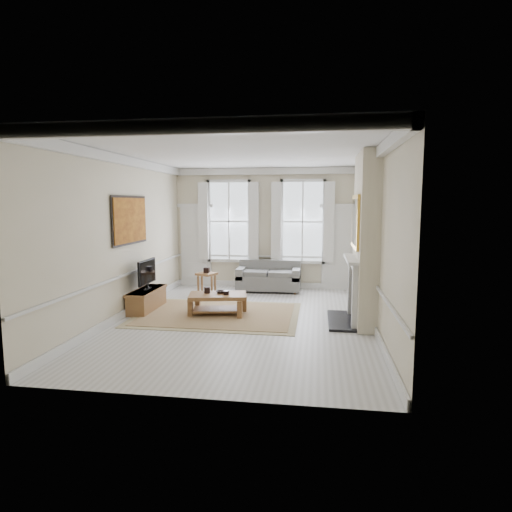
% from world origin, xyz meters
% --- Properties ---
extents(floor, '(7.20, 7.20, 0.00)m').
position_xyz_m(floor, '(0.00, 0.00, 0.00)').
color(floor, '#B7B5AD').
rests_on(floor, ground).
extents(ceiling, '(7.20, 7.20, 0.00)m').
position_xyz_m(ceiling, '(0.00, 0.00, 3.40)').
color(ceiling, white).
rests_on(ceiling, back_wall).
extents(back_wall, '(5.20, 0.00, 5.20)m').
position_xyz_m(back_wall, '(0.00, 3.60, 1.70)').
color(back_wall, beige).
rests_on(back_wall, floor).
extents(left_wall, '(0.00, 7.20, 7.20)m').
position_xyz_m(left_wall, '(-2.60, 0.00, 1.70)').
color(left_wall, beige).
rests_on(left_wall, floor).
extents(right_wall, '(0.00, 7.20, 7.20)m').
position_xyz_m(right_wall, '(2.60, 0.00, 1.70)').
color(right_wall, beige).
rests_on(right_wall, floor).
extents(window_left, '(1.26, 0.20, 2.20)m').
position_xyz_m(window_left, '(-1.05, 3.55, 1.90)').
color(window_left, '#B2BCC6').
rests_on(window_left, back_wall).
extents(window_right, '(1.26, 0.20, 2.20)m').
position_xyz_m(window_right, '(1.05, 3.55, 1.90)').
color(window_right, '#B2BCC6').
rests_on(window_right, back_wall).
extents(door_left, '(0.90, 0.08, 2.30)m').
position_xyz_m(door_left, '(-2.05, 3.56, 1.15)').
color(door_left, silver).
rests_on(door_left, floor).
extents(door_right, '(0.90, 0.08, 2.30)m').
position_xyz_m(door_right, '(2.05, 3.56, 1.15)').
color(door_right, silver).
rests_on(door_right, floor).
extents(painting, '(0.05, 1.66, 1.06)m').
position_xyz_m(painting, '(-2.56, 0.30, 2.05)').
color(painting, '#C47A21').
rests_on(painting, left_wall).
extents(chimney_breast, '(0.35, 1.70, 3.38)m').
position_xyz_m(chimney_breast, '(2.43, 0.20, 1.70)').
color(chimney_breast, beige).
rests_on(chimney_breast, floor).
extents(hearth, '(0.55, 1.50, 0.05)m').
position_xyz_m(hearth, '(2.00, 0.20, 0.03)').
color(hearth, black).
rests_on(hearth, floor).
extents(fireplace, '(0.21, 1.45, 1.33)m').
position_xyz_m(fireplace, '(2.20, 0.20, 0.73)').
color(fireplace, silver).
rests_on(fireplace, floor).
extents(mirror, '(0.06, 1.26, 1.06)m').
position_xyz_m(mirror, '(2.21, 0.20, 2.05)').
color(mirror, gold).
rests_on(mirror, chimney_breast).
extents(sofa, '(1.73, 0.84, 0.83)m').
position_xyz_m(sofa, '(0.16, 3.11, 0.35)').
color(sofa, '#61615E').
rests_on(sofa, floor).
extents(side_table, '(0.59, 0.59, 0.55)m').
position_xyz_m(side_table, '(-1.47, 2.56, 0.44)').
color(side_table, brown).
rests_on(side_table, floor).
extents(rug, '(3.50, 2.60, 0.02)m').
position_xyz_m(rug, '(-0.64, 0.37, 0.01)').
color(rug, olive).
rests_on(rug, floor).
extents(coffee_table, '(1.35, 0.94, 0.46)m').
position_xyz_m(coffee_table, '(-0.64, 0.37, 0.38)').
color(coffee_table, brown).
rests_on(coffee_table, rug).
extents(ceramic_pot_a, '(0.13, 0.13, 0.13)m').
position_xyz_m(ceramic_pot_a, '(-0.89, 0.42, 0.53)').
color(ceramic_pot_a, black).
rests_on(ceramic_pot_a, coffee_table).
extents(ceramic_pot_b, '(0.12, 0.12, 0.09)m').
position_xyz_m(ceramic_pot_b, '(-0.44, 0.32, 0.51)').
color(ceramic_pot_b, black).
rests_on(ceramic_pot_b, coffee_table).
extents(bowl, '(0.23, 0.23, 0.05)m').
position_xyz_m(bowl, '(-0.59, 0.47, 0.49)').
color(bowl, black).
rests_on(bowl, coffee_table).
extents(tv_stand, '(0.43, 1.33, 0.48)m').
position_xyz_m(tv_stand, '(-2.34, 0.55, 0.24)').
color(tv_stand, brown).
rests_on(tv_stand, floor).
extents(tv, '(0.08, 0.90, 0.68)m').
position_xyz_m(tv, '(-2.32, 0.55, 0.87)').
color(tv, black).
rests_on(tv, tv_stand).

